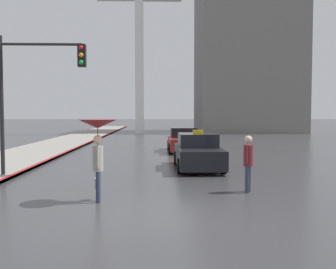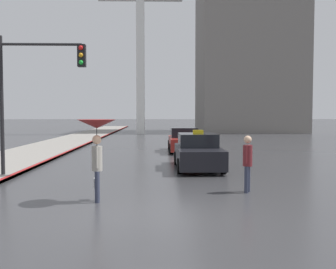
# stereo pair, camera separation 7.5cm
# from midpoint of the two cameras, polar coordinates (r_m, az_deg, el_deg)

# --- Properties ---
(ground_plane) EXTENTS (300.00, 300.00, 0.00)m
(ground_plane) POSITION_cam_midpoint_polar(r_m,az_deg,el_deg) (9.25, -1.95, -11.61)
(ground_plane) COLOR #38383A
(taxi) EXTENTS (1.91, 4.43, 1.64)m
(taxi) POSITION_cam_midpoint_polar(r_m,az_deg,el_deg) (16.75, 4.25, -2.63)
(taxi) COLOR black
(taxi) RESTS_ON ground_plane
(sedan_red) EXTENTS (1.91, 4.58, 1.47)m
(sedan_red) POSITION_cam_midpoint_polar(r_m,az_deg,el_deg) (24.15, 2.20, -0.89)
(sedan_red) COLOR maroon
(sedan_red) RESTS_ON ground_plane
(pedestrian_with_umbrella) EXTENTS (1.01, 1.01, 2.18)m
(pedestrian_with_umbrella) POSITION_cam_midpoint_polar(r_m,az_deg,el_deg) (10.48, -10.34, -0.19)
(pedestrian_with_umbrella) COLOR #2D3347
(pedestrian_with_umbrella) RESTS_ON ground_plane
(pedestrian_man) EXTENTS (0.37, 0.41, 1.69)m
(pedestrian_man) POSITION_cam_midpoint_polar(r_m,az_deg,el_deg) (11.87, 11.40, -3.56)
(pedestrian_man) COLOR #2D3347
(pedestrian_man) RESTS_ON ground_plane
(traffic_light) EXTENTS (3.10, 0.38, 5.12)m
(traffic_light) POSITION_cam_midpoint_polar(r_m,az_deg,el_deg) (15.01, -18.65, 7.55)
(traffic_light) COLOR black
(traffic_light) RESTS_ON ground_plane
(building_tower_near) EXTENTS (12.44, 11.15, 23.77)m
(building_tower_near) POSITION_cam_midpoint_polar(r_m,az_deg,el_deg) (52.41, 11.37, 13.52)
(building_tower_near) COLOR gray
(building_tower_near) RESTS_ON ground_plane
(monument_cross) EXTENTS (9.35, 0.90, 21.26)m
(monument_cross) POSITION_cam_midpoint_polar(r_m,az_deg,el_deg) (45.36, -4.25, 15.44)
(monument_cross) COLOR white
(monument_cross) RESTS_ON ground_plane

